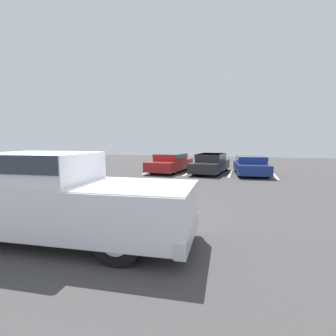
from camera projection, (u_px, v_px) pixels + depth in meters
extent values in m
plane|color=#423F3F|center=(78.00, 232.00, 6.20)|extent=(60.00, 60.00, 0.00)
cube|color=white|center=(153.00, 171.00, 18.49)|extent=(0.12, 4.06, 0.01)
cube|color=white|center=(190.00, 172.00, 17.75)|extent=(0.12, 4.06, 0.01)
cube|color=white|center=(230.00, 173.00, 17.01)|extent=(0.12, 4.06, 0.01)
cube|color=white|center=(274.00, 175.00, 16.27)|extent=(0.12, 4.06, 0.01)
cube|color=silver|center=(55.00, 205.00, 5.64)|extent=(6.09, 2.28, 0.98)
cube|color=silver|center=(41.00, 167.00, 5.62)|extent=(2.26, 1.89, 0.63)
cube|color=#2D3842|center=(40.00, 161.00, 5.61)|extent=(2.22, 1.95, 0.35)
cube|color=silver|center=(138.00, 188.00, 5.19)|extent=(2.32, 1.97, 0.14)
cube|color=silver|center=(189.00, 232.00, 5.05)|extent=(0.32, 1.96, 0.28)
cylinder|color=black|center=(145.00, 214.00, 6.04)|extent=(0.93, 0.38, 0.91)
cylinder|color=#ADADB2|center=(145.00, 214.00, 6.04)|extent=(0.52, 0.37, 0.50)
cylinder|color=black|center=(118.00, 239.00, 4.53)|extent=(0.93, 0.38, 0.91)
cylinder|color=#ADADB2|center=(118.00, 239.00, 4.53)|extent=(0.52, 0.37, 0.50)
cylinder|color=black|center=(14.00, 206.00, 6.82)|extent=(0.93, 0.38, 0.91)
cylinder|color=#ADADB2|center=(14.00, 206.00, 6.82)|extent=(0.52, 0.37, 0.50)
cube|color=maroon|center=(170.00, 165.00, 17.87)|extent=(2.26, 4.85, 0.61)
cube|color=maroon|center=(171.00, 157.00, 17.90)|extent=(1.81, 2.59, 0.44)
cube|color=#2D3842|center=(171.00, 156.00, 17.90)|extent=(1.88, 2.55, 0.26)
cylinder|color=black|center=(174.00, 170.00, 16.35)|extent=(0.28, 0.65, 0.63)
cylinder|color=#ADADB2|center=(174.00, 170.00, 16.35)|extent=(0.26, 0.37, 0.35)
cylinder|color=black|center=(152.00, 169.00, 16.92)|extent=(0.28, 0.65, 0.63)
cylinder|color=#ADADB2|center=(152.00, 169.00, 16.92)|extent=(0.26, 0.37, 0.35)
cylinder|color=black|center=(187.00, 166.00, 18.86)|extent=(0.28, 0.65, 0.63)
cylinder|color=#ADADB2|center=(187.00, 166.00, 18.86)|extent=(0.26, 0.37, 0.35)
cylinder|color=black|center=(167.00, 165.00, 19.43)|extent=(0.28, 0.65, 0.63)
cylinder|color=#ADADB2|center=(167.00, 165.00, 19.43)|extent=(0.26, 0.37, 0.35)
cube|color=#232326|center=(211.00, 166.00, 17.27)|extent=(2.21, 4.91, 0.60)
cube|color=#232326|center=(211.00, 157.00, 17.30)|extent=(1.77, 2.62, 0.50)
cube|color=#2D3842|center=(211.00, 156.00, 17.29)|extent=(1.83, 2.57, 0.30)
cylinder|color=black|center=(218.00, 171.00, 15.74)|extent=(0.28, 0.66, 0.64)
cylinder|color=#ADADB2|center=(218.00, 171.00, 15.74)|extent=(0.26, 0.37, 0.35)
cylinder|color=black|center=(194.00, 170.00, 16.29)|extent=(0.28, 0.66, 0.64)
cylinder|color=#ADADB2|center=(194.00, 170.00, 16.29)|extent=(0.26, 0.37, 0.35)
cylinder|color=black|center=(225.00, 167.00, 18.28)|extent=(0.28, 0.66, 0.64)
cylinder|color=#ADADB2|center=(225.00, 167.00, 18.28)|extent=(0.26, 0.37, 0.35)
cylinder|color=black|center=(205.00, 166.00, 18.83)|extent=(0.28, 0.66, 0.64)
cylinder|color=#ADADB2|center=(205.00, 166.00, 18.83)|extent=(0.26, 0.37, 0.35)
cube|color=navy|center=(251.00, 167.00, 16.39)|extent=(2.26, 4.45, 0.57)
cube|color=navy|center=(251.00, 159.00, 16.42)|extent=(1.83, 2.38, 0.42)
cube|color=#2D3842|center=(251.00, 158.00, 16.41)|extent=(1.90, 2.35, 0.25)
cylinder|color=black|center=(268.00, 172.00, 15.05)|extent=(0.28, 0.64, 0.62)
cylinder|color=#ADADB2|center=(268.00, 172.00, 15.05)|extent=(0.27, 0.36, 0.34)
cylinder|color=black|center=(239.00, 172.00, 15.33)|extent=(0.28, 0.64, 0.62)
cylinder|color=#ADADB2|center=(239.00, 172.00, 15.33)|extent=(0.27, 0.36, 0.34)
cylinder|color=black|center=(261.00, 168.00, 17.48)|extent=(0.28, 0.64, 0.62)
cylinder|color=#ADADB2|center=(261.00, 168.00, 17.48)|extent=(0.27, 0.36, 0.34)
cylinder|color=black|center=(236.00, 167.00, 17.76)|extent=(0.28, 0.64, 0.62)
cylinder|color=#ADADB2|center=(236.00, 167.00, 17.76)|extent=(0.27, 0.36, 0.34)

